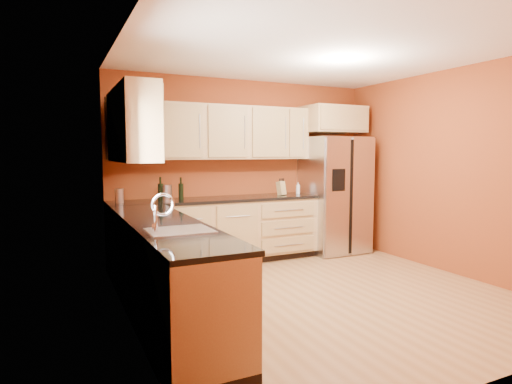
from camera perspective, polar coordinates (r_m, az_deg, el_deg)
floor at (r=4.86m, az=8.50°, el=-13.32°), size 4.00×4.00×0.00m
ceiling at (r=4.72m, az=8.95°, el=18.14°), size 4.00×4.00×0.00m
wall_back at (r=6.36m, az=-1.50°, el=3.09°), size 4.00×0.04×2.60m
wall_front at (r=3.17m, az=29.54°, el=0.15°), size 4.00×0.04×2.60m
wall_left at (r=3.86m, az=-16.67°, el=1.42°), size 0.04×4.00×2.60m
wall_right at (r=5.97m, az=24.81°, el=2.45°), size 0.04×4.00×2.60m
base_cabinets_back at (r=5.97m, az=-5.13°, el=-5.39°), size 2.90×0.60×0.88m
base_cabinets_left at (r=4.06m, az=-12.08°, el=-10.63°), size 0.60×2.80×0.88m
countertop_back at (r=5.90m, az=-5.14°, el=-1.01°), size 2.90×0.62×0.04m
countertop_left at (r=3.96m, az=-12.07°, el=-4.21°), size 0.62×2.80×0.04m
upper_cabinets_back at (r=6.11m, az=-3.03°, el=7.92°), size 2.30×0.33×0.75m
upper_cabinets_left at (r=4.60m, az=-16.22°, el=8.57°), size 0.33×1.35×0.75m
corner_upper_cabinet at (r=5.56m, az=-16.14°, el=7.98°), size 0.67×0.67×0.75m
over_fridge_cabinet at (r=6.79m, az=10.16°, el=9.48°), size 0.92×0.60×0.40m
refrigerator at (r=6.74m, az=10.37°, el=-0.36°), size 0.90×0.75×1.78m
window at (r=3.36m, az=-15.11°, el=5.18°), size 0.03×0.90×1.00m
sink_faucet at (r=3.46m, az=-10.18°, el=-2.70°), size 0.50×0.42×0.30m
canister_left at (r=5.56m, az=-17.77°, el=-0.49°), size 0.12×0.12×0.18m
canister_right at (r=5.62m, az=-11.80°, el=-0.13°), size 0.14×0.14×0.21m
wine_bottle_a at (r=5.75m, az=-9.98°, el=0.46°), size 0.09×0.09×0.30m
wine_bottle_b at (r=5.62m, az=-12.61°, el=0.38°), size 0.08×0.08×0.31m
knife_block at (r=6.29m, az=3.37°, el=0.51°), size 0.12×0.12×0.20m
soap_dispenser at (r=6.51m, az=5.62°, el=0.52°), size 0.07×0.07×0.17m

